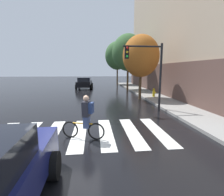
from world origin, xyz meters
TOP-DOWN VIEW (x-y plane):
  - ground_plane at (0.00, 0.00)m, footprint 120.00×120.00m
  - crosswalk_stripes at (-0.17, 0.00)m, footprint 8.32×3.49m
  - manhole_cover at (-0.77, -2.95)m, footprint 0.64×0.64m
  - sedan_mid at (-0.31, 17.02)m, footprint 2.31×4.66m
  - cyclist at (0.70, -0.55)m, footprint 1.65×0.57m
  - traffic_light_near at (4.34, 3.44)m, footprint 2.47×0.28m
  - fire_hydrant at (6.50, 8.08)m, footprint 0.33×0.22m
  - street_tree_near at (5.09, 7.75)m, footprint 3.14×3.14m
  - street_tree_mid at (5.25, 14.14)m, footprint 3.90×3.90m
  - street_tree_far at (5.03, 22.10)m, footprint 4.12×4.12m

SIDE VIEW (x-z plane):
  - ground_plane at x=0.00m, z-range 0.00..0.00m
  - manhole_cover at x=-0.77m, z-range 0.00..0.01m
  - crosswalk_stripes at x=-0.17m, z-range 0.00..0.01m
  - fire_hydrant at x=6.50m, z-range 0.14..0.92m
  - sedan_mid at x=-0.31m, z-range 0.03..1.61m
  - cyclist at x=0.70m, z-range 0.00..1.69m
  - traffic_light_near at x=4.34m, z-range 0.76..4.96m
  - street_tree_near at x=5.09m, z-range 0.98..6.56m
  - street_tree_mid at x=5.25m, z-range 1.22..8.16m
  - street_tree_far at x=5.03m, z-range 1.29..8.62m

